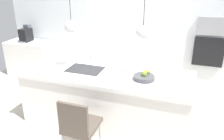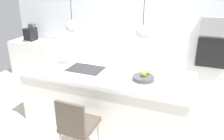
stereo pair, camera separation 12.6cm
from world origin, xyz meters
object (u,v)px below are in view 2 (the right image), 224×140
at_px(fruit_bowl, 144,77).
at_px(microwave, 216,27).
at_px(coffee_machine, 31,34).
at_px(oven, 212,53).
at_px(chair_near, 77,124).

relative_size(fruit_bowl, microwave, 0.57).
bearing_deg(microwave, coffee_machine, -175.76).
distance_m(fruit_bowl, oven, 1.89).
height_order(coffee_machine, chair_near, coffee_machine).
distance_m(oven, chair_near, 2.94).
bearing_deg(fruit_bowl, microwave, 60.97).
bearing_deg(coffee_machine, chair_near, -41.48).
bearing_deg(fruit_bowl, oven, 60.97).
height_order(microwave, oven, microwave).
bearing_deg(microwave, chair_near, -122.10).
height_order(coffee_machine, microwave, microwave).
distance_m(fruit_bowl, microwave, 1.94).
bearing_deg(oven, coffee_machine, -175.76).
height_order(oven, chair_near, oven).
distance_m(coffee_machine, chair_near, 3.31).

